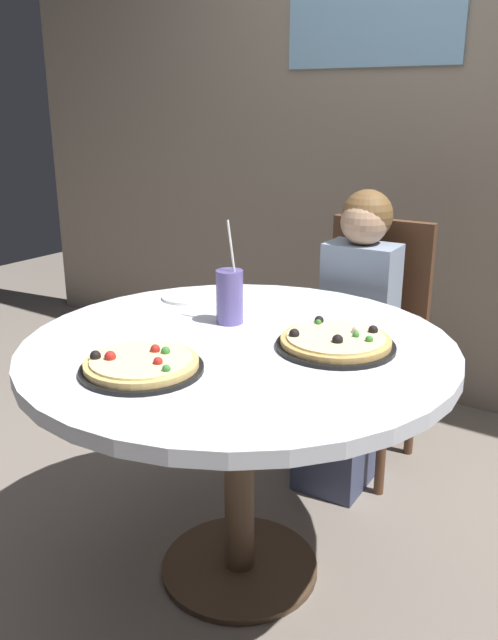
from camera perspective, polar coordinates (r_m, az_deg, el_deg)
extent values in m
plane|color=slate|center=(2.18, -0.80, -20.72)|extent=(8.00, 8.00, 0.00)
cube|color=gray|center=(3.13, 17.38, 19.03)|extent=(5.20, 0.12, 2.90)
cylinder|color=silver|center=(1.81, -0.90, -2.52)|extent=(1.19, 1.19, 0.04)
cylinder|color=#4C3826|center=(1.97, -0.85, -12.47)|extent=(0.09, 0.09, 0.69)
cylinder|color=#4C3826|center=(2.17, -0.80, -20.52)|extent=(0.48, 0.48, 0.02)
cube|color=brown|center=(2.56, 9.50, -3.54)|extent=(0.42, 0.42, 0.04)
cube|color=brown|center=(2.64, 11.27, 3.00)|extent=(0.40, 0.06, 0.52)
cylinder|color=brown|center=(2.57, 4.24, -8.71)|extent=(0.04, 0.04, 0.41)
cylinder|color=brown|center=(2.46, 11.43, -10.44)|extent=(0.04, 0.04, 0.41)
cylinder|color=brown|center=(2.85, 7.37, -5.98)|extent=(0.04, 0.04, 0.41)
cylinder|color=brown|center=(2.75, 13.91, -7.38)|extent=(0.04, 0.04, 0.41)
cube|color=#3F4766|center=(2.51, 7.83, -9.07)|extent=(0.26, 0.33, 0.45)
cube|color=#8C9EB7|center=(2.46, 9.59, 1.50)|extent=(0.27, 0.18, 0.44)
sphere|color=tan|center=(2.39, 9.97, 8.39)|extent=(0.17, 0.17, 0.17)
sphere|color=brown|center=(2.41, 10.18, 8.93)|extent=(0.18, 0.18, 0.18)
cylinder|color=black|center=(1.77, 7.50, -2.23)|extent=(0.32, 0.32, 0.01)
cylinder|color=tan|center=(1.77, 7.52, -1.81)|extent=(0.30, 0.30, 0.02)
cylinder|color=beige|center=(1.76, 7.53, -1.47)|extent=(0.26, 0.26, 0.01)
sphere|color=black|center=(1.72, 7.69, -1.72)|extent=(0.03, 0.03, 0.03)
sphere|color=beige|center=(1.79, 9.30, -0.93)|extent=(0.03, 0.03, 0.03)
sphere|color=black|center=(1.75, 3.94, -1.19)|extent=(0.03, 0.03, 0.03)
sphere|color=black|center=(1.81, 10.71, -0.86)|extent=(0.03, 0.03, 0.03)
sphere|color=#387F33|center=(1.74, 10.38, -1.67)|extent=(0.02, 0.02, 0.02)
sphere|color=#387F33|center=(1.85, 6.03, -0.22)|extent=(0.02, 0.02, 0.02)
sphere|color=black|center=(1.87, 6.09, -0.03)|extent=(0.03, 0.03, 0.03)
sphere|color=#387F33|center=(1.77, 9.25, -1.30)|extent=(0.02, 0.02, 0.02)
cylinder|color=black|center=(1.63, -9.27, -4.20)|extent=(0.30, 0.30, 0.01)
cylinder|color=#D8B266|center=(1.63, -9.30, -3.75)|extent=(0.28, 0.28, 0.02)
cylinder|color=beige|center=(1.62, -9.32, -3.39)|extent=(0.25, 0.25, 0.01)
sphere|color=#B2231E|center=(1.63, -11.93, -3.12)|extent=(0.03, 0.03, 0.03)
sphere|color=beige|center=(1.66, -8.02, -2.55)|extent=(0.02, 0.02, 0.02)
sphere|color=black|center=(1.64, -13.17, -3.05)|extent=(0.03, 0.03, 0.03)
sphere|color=#B2231E|center=(1.66, -8.13, -2.53)|extent=(0.03, 0.03, 0.03)
sphere|color=#387F33|center=(1.54, -7.18, -4.22)|extent=(0.02, 0.02, 0.02)
sphere|color=#387F33|center=(1.64, -7.24, -2.69)|extent=(0.02, 0.02, 0.02)
sphere|color=#B2231E|center=(1.58, -7.90, -3.59)|extent=(0.02, 0.02, 0.02)
cylinder|color=#6659A5|center=(1.94, -1.69, 2.02)|extent=(0.08, 0.08, 0.16)
cylinder|color=white|center=(1.90, -1.43, 5.38)|extent=(0.05, 0.01, 0.22)
cylinder|color=white|center=(2.21, -5.23, 2.01)|extent=(0.18, 0.18, 0.01)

